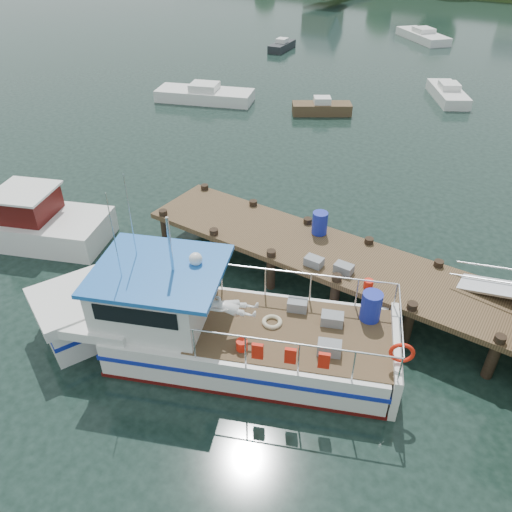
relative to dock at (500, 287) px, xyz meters
The scene contains 9 objects.
ground_plane 6.89m from the dock, behind, with size 160.00×160.00×0.00m, color black.
dock is the anchor object (origin of this frame).
lobster_boat 8.73m from the dock, 144.29° to the right, with size 11.18×6.91×5.57m.
work_boat 18.33m from the dock, 166.29° to the right, with size 8.61×5.31×4.63m.
moored_rowboat 21.43m from the dock, 131.10° to the left, with size 3.93×3.22×1.12m.
moored_a 26.19m from the dock, 147.84° to the left, with size 7.10×4.54×1.24m.
moored_b 25.19m from the dock, 108.61° to the left, with size 4.24×5.38×1.15m.
moored_d 44.59m from the dock, 110.71° to the left, with size 6.82×6.38×1.19m.
moored_e 39.39m from the dock, 130.43° to the left, with size 1.80×3.96×1.06m.
Camera 1 is at (6.90, -13.34, 11.31)m, focal length 35.00 mm.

